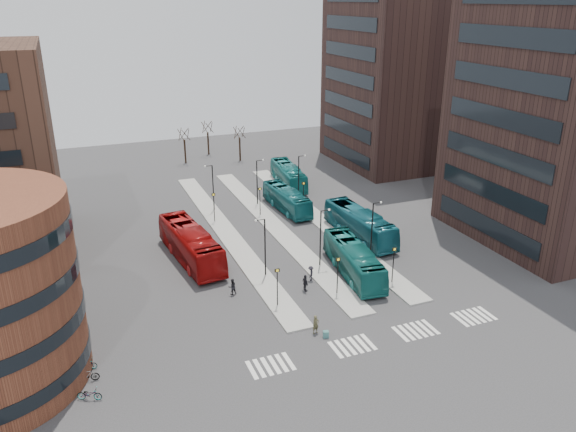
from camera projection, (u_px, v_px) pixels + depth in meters
name	position (u px, v px, depth m)	size (l,w,h in m)	color
ground	(389.00, 372.00, 41.95)	(160.00, 160.00, 0.00)	#2E2F31
island_left	(227.00, 233.00, 66.48)	(2.50, 45.00, 0.15)	gray
island_mid	(274.00, 226.00, 68.56)	(2.50, 45.00, 0.15)	gray
island_right	(319.00, 219.00, 70.64)	(2.50, 45.00, 0.15)	gray
suitcase	(326.00, 334.00, 46.08)	(0.46, 0.37, 0.58)	navy
red_bus	(191.00, 244.00, 59.18)	(3.09, 13.21, 3.68)	#970B0B
teal_bus_a	(353.00, 260.00, 56.17)	(2.69, 11.49, 3.20)	#135F5C
teal_bus_b	(287.00, 199.00, 73.34)	(2.49, 10.64, 2.96)	#145F65
teal_bus_c	(360.00, 224.00, 64.81)	(2.84, 12.15, 3.38)	#145664
teal_bus_d	(288.00, 175.00, 82.89)	(2.67, 11.43, 3.18)	#167271
traveller	(316.00, 324.00, 46.49)	(0.60, 0.39, 1.64)	#49472C
commuter_a	(232.00, 287.00, 52.61)	(0.77, 0.60, 1.59)	black
commuter_b	(305.00, 283.00, 53.16)	(0.99, 0.41, 1.69)	black
commuter_c	(311.00, 273.00, 55.25)	(0.98, 0.56, 1.51)	black
bicycle_near	(89.00, 394.00, 38.87)	(0.61, 1.75, 0.92)	gray
bicycle_mid	(87.00, 375.00, 40.71)	(0.48, 1.68, 1.01)	gray
bicycle_far	(86.00, 365.00, 42.08)	(0.55, 1.57, 0.83)	gray
crosswalk_stripes	(382.00, 338.00, 46.01)	(22.35, 2.40, 0.01)	silver
tower_near	(574.00, 106.00, 61.41)	(20.12, 20.00, 30.00)	#311F1B
tower_far	(403.00, 71.00, 90.81)	(20.12, 20.00, 30.00)	#311F1B
sign_poles	(293.00, 229.00, 61.52)	(12.45, 22.12, 3.65)	black
lamp_posts	(285.00, 203.00, 65.78)	(14.04, 20.24, 6.12)	black
bare_trees	(211.00, 144.00, 96.08)	(10.97, 8.14, 5.90)	black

